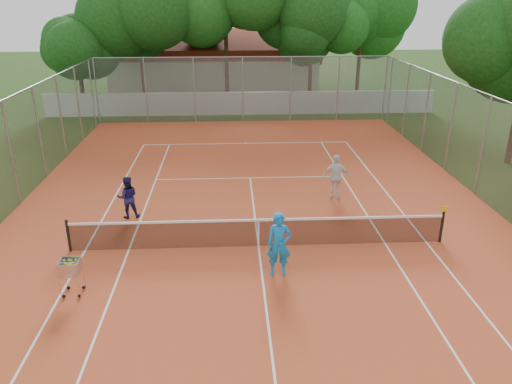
{
  "coord_description": "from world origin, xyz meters",
  "views": [
    {
      "loc": [
        -0.84,
        -14.2,
        7.55
      ],
      "look_at": [
        0.0,
        1.5,
        1.3
      ],
      "focal_mm": 35.0,
      "sensor_mm": 36.0,
      "label": 1
    }
  ],
  "objects_px": {
    "player_far_right": "(336,177)",
    "ball_hopper": "(71,276)",
    "clubhouse": "(215,62)",
    "player_far_left": "(128,197)",
    "player_near": "(279,244)",
    "tennis_net": "(259,232)"
  },
  "relations": [
    {
      "from": "player_near",
      "to": "player_far_right",
      "type": "relative_size",
      "value": 1.06
    },
    {
      "from": "player_far_left",
      "to": "player_far_right",
      "type": "relative_size",
      "value": 0.87
    },
    {
      "from": "player_far_right",
      "to": "ball_hopper",
      "type": "distance_m",
      "value": 10.55
    },
    {
      "from": "clubhouse",
      "to": "player_near",
      "type": "xyz_separation_m",
      "value": [
        2.48,
        -30.72,
        -1.23
      ]
    },
    {
      "from": "tennis_net",
      "to": "clubhouse",
      "type": "relative_size",
      "value": 0.72
    },
    {
      "from": "player_near",
      "to": "ball_hopper",
      "type": "xyz_separation_m",
      "value": [
        -5.62,
        -0.74,
        -0.39
      ]
    },
    {
      "from": "clubhouse",
      "to": "player_far_right",
      "type": "xyz_separation_m",
      "value": [
        5.27,
        -25.1,
        -1.29
      ]
    },
    {
      "from": "clubhouse",
      "to": "player_near",
      "type": "bearing_deg",
      "value": -85.38
    },
    {
      "from": "player_far_left",
      "to": "player_far_right",
      "type": "xyz_separation_m",
      "value": [
        7.81,
        1.4,
        0.12
      ]
    },
    {
      "from": "clubhouse",
      "to": "player_near",
      "type": "distance_m",
      "value": 30.84
    },
    {
      "from": "player_near",
      "to": "player_far_right",
      "type": "height_order",
      "value": "player_near"
    },
    {
      "from": "clubhouse",
      "to": "ball_hopper",
      "type": "bearing_deg",
      "value": -95.69
    },
    {
      "from": "tennis_net",
      "to": "player_far_right",
      "type": "distance_m",
      "value": 5.11
    },
    {
      "from": "player_near",
      "to": "ball_hopper",
      "type": "relative_size",
      "value": 1.71
    },
    {
      "from": "ball_hopper",
      "to": "tennis_net",
      "type": "bearing_deg",
      "value": 27.26
    },
    {
      "from": "ball_hopper",
      "to": "player_far_right",
      "type": "bearing_deg",
      "value": 38.82
    },
    {
      "from": "clubhouse",
      "to": "ball_hopper",
      "type": "height_order",
      "value": "clubhouse"
    },
    {
      "from": "player_near",
      "to": "ball_hopper",
      "type": "bearing_deg",
      "value": -167.64
    },
    {
      "from": "player_far_left",
      "to": "player_near",
      "type": "bearing_deg",
      "value": 128.22
    },
    {
      "from": "player_far_right",
      "to": "player_near",
      "type": "bearing_deg",
      "value": 73.05
    },
    {
      "from": "tennis_net",
      "to": "player_near",
      "type": "height_order",
      "value": "player_near"
    },
    {
      "from": "player_far_right",
      "to": "ball_hopper",
      "type": "height_order",
      "value": "player_far_right"
    }
  ]
}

